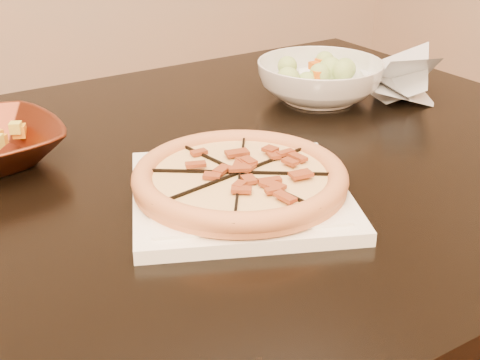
# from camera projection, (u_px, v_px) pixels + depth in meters

# --- Properties ---
(dining_table) EXTENTS (1.60, 1.12, 0.75)m
(dining_table) POSITION_uv_depth(u_px,v_px,m) (151.00, 234.00, 0.98)
(dining_table) COLOR black
(dining_table) RESTS_ON floor
(plate) EXTENTS (0.35, 0.35, 0.02)m
(plate) POSITION_uv_depth(u_px,v_px,m) (240.00, 193.00, 0.87)
(plate) COLOR white
(plate) RESTS_ON dining_table
(pizza) EXTENTS (0.28, 0.28, 0.03)m
(pizza) POSITION_uv_depth(u_px,v_px,m) (240.00, 177.00, 0.86)
(pizza) COLOR #E58C50
(pizza) RESTS_ON plate
(salad_bowl) EXTENTS (0.27, 0.27, 0.07)m
(salad_bowl) POSITION_uv_depth(u_px,v_px,m) (320.00, 81.00, 1.23)
(salad_bowl) COLOR white
(salad_bowl) RESTS_ON dining_table
(salad) EXTENTS (0.09, 0.12, 0.04)m
(salad) POSITION_uv_depth(u_px,v_px,m) (321.00, 52.00, 1.21)
(salad) COLOR #B5E372
(salad) RESTS_ON salad_bowl
(cling_film) EXTENTS (0.18, 0.17, 0.05)m
(cling_film) POSITION_uv_depth(u_px,v_px,m) (400.00, 83.00, 1.25)
(cling_film) COLOR silver
(cling_film) RESTS_ON dining_table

